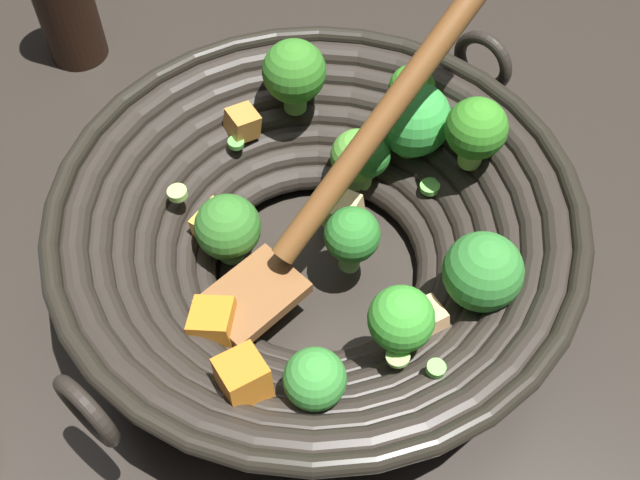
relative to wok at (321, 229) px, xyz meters
The scene contains 2 objects.
ground_plane 0.06m from the wok, 76.76° to the right, with size 4.00×4.00×0.00m, color #28231E.
wok is the anchor object (origin of this frame).
Camera 1 is at (0.31, -0.12, 0.52)m, focal length 43.82 mm.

